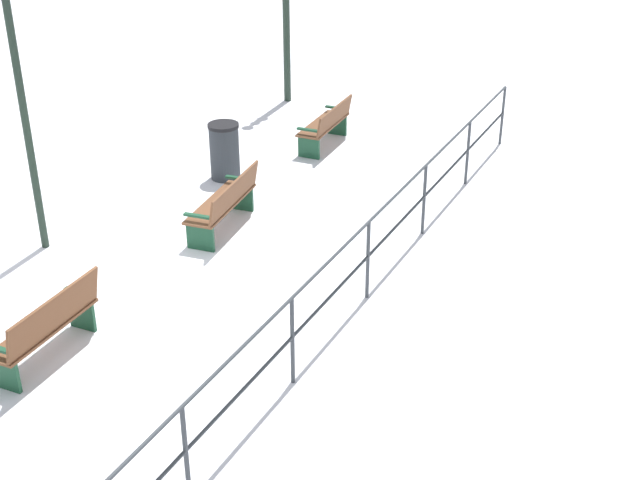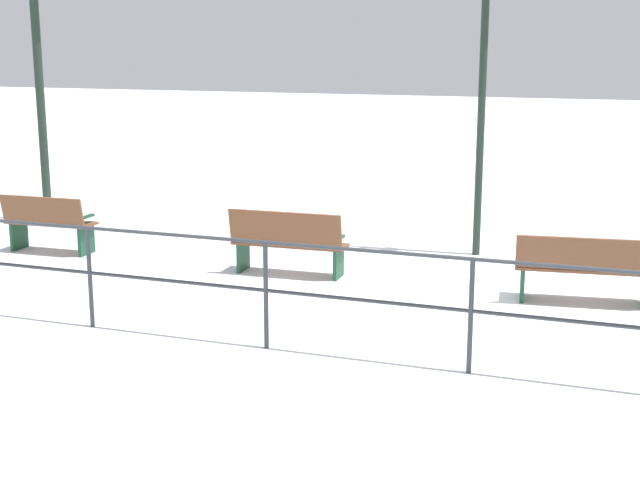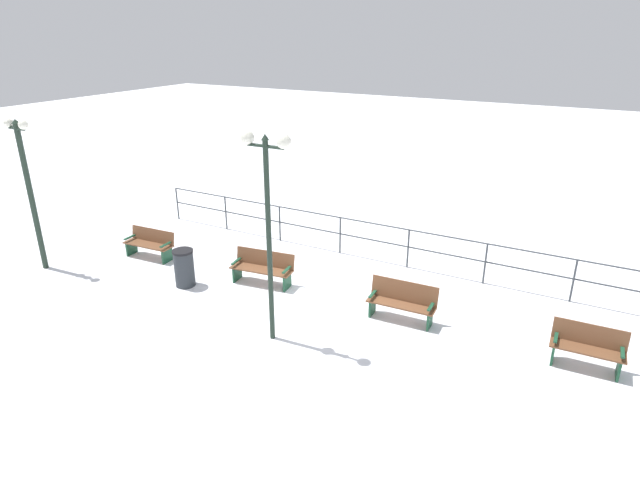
{
  "view_description": "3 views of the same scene",
  "coord_description": "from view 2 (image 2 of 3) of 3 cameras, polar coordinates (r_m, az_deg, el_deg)",
  "views": [
    {
      "loc": [
        -6.96,
        8.4,
        6.2
      ],
      "look_at": [
        -2.57,
        -0.45,
        1.07
      ],
      "focal_mm": 49.32,
      "sensor_mm": 36.0,
      "label": 1
    },
    {
      "loc": [
        -11.22,
        -2.49,
        3.18
      ],
      "look_at": [
        -1.64,
        0.95,
        0.9
      ],
      "focal_mm": 50.34,
      "sensor_mm": 36.0,
      "label": 2
    },
    {
      "loc": [
        10.39,
        5.51,
        6.42
      ],
      "look_at": [
        -1.53,
        -0.98,
        0.95
      ],
      "focal_mm": 30.0,
      "sensor_mm": 36.0,
      "label": 3
    }
  ],
  "objects": [
    {
      "name": "bench_third",
      "position": [
        12.24,
        -2.05,
        -0.09
      ],
      "size": [
        0.55,
        1.61,
        0.92
      ],
      "rotation": [
        0.0,
        0.0,
        0.04
      ],
      "color": "brown",
      "rests_on": "ground"
    },
    {
      "name": "bench_fourth",
      "position": [
        14.16,
        -16.89,
        1.06
      ],
      "size": [
        0.54,
        1.41,
        0.9
      ],
      "rotation": [
        0.0,
        0.0,
        0.03
      ],
      "color": "brown",
      "rests_on": "ground"
    },
    {
      "name": "lamppost_far",
      "position": [
        16.51,
        -17.52,
        11.13
      ],
      "size": [
        0.27,
        1.09,
        4.48
      ],
      "color": "#1E2D23",
      "rests_on": "ground"
    },
    {
      "name": "waterfront_railing",
      "position": [
        8.95,
        2.85,
        -2.9
      ],
      "size": [
        0.05,
        15.03,
        1.16
      ],
      "color": "#383D42",
      "rests_on": "ground"
    },
    {
      "name": "lamppost_middle",
      "position": [
        13.38,
        10.42,
        12.89
      ],
      "size": [
        0.29,
        1.13,
        4.54
      ],
      "color": "#1E2D23",
      "rests_on": "ground"
    },
    {
      "name": "ground_plane",
      "position": [
        11.93,
        6.98,
        -2.91
      ],
      "size": [
        80.0,
        80.0,
        0.0
      ],
      "primitive_type": "plane",
      "color": "white",
      "rests_on": "ground"
    },
    {
      "name": "bench_second",
      "position": [
        11.39,
        16.53,
        -1.7
      ],
      "size": [
        0.76,
        1.74,
        0.87
      ],
      "rotation": [
        0.0,
        0.0,
        0.13
      ],
      "color": "brown",
      "rests_on": "ground"
    }
  ]
}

